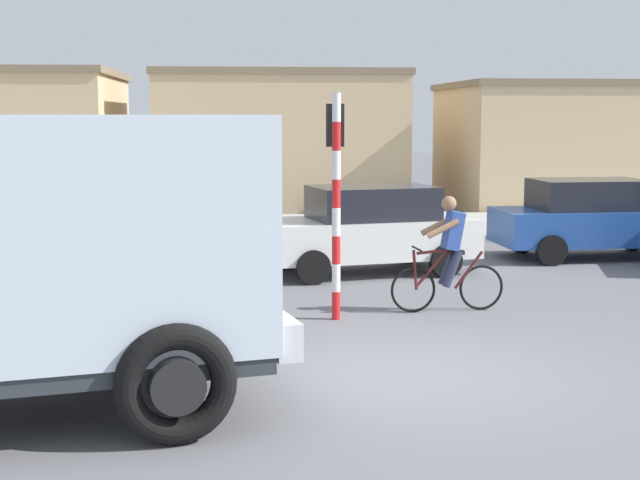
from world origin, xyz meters
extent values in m
plane|color=slate|center=(0.00, 0.00, 0.00)|extent=(120.00, 120.00, 0.00)
cube|color=#ADADA8|center=(0.00, 13.13, 0.08)|extent=(80.00, 5.00, 0.16)
cube|color=silver|center=(-1.84, -0.56, 0.80)|extent=(0.77, 2.37, 0.36)
cube|color=black|center=(-1.99, -0.60, 2.30)|extent=(0.60, 2.10, 0.70)
torus|color=black|center=(-3.20, 0.44, 0.55)|extent=(1.13, 0.48, 1.10)
cylinder|color=black|center=(-3.20, 0.44, 0.55)|extent=(0.55, 0.40, 0.50)
torus|color=black|center=(-2.61, -2.06, 0.55)|extent=(1.13, 0.48, 1.10)
cylinder|color=black|center=(-2.61, -2.06, 0.55)|extent=(0.55, 0.40, 0.50)
torus|color=black|center=(0.52, 3.26, 0.34)|extent=(0.68, 0.10, 0.68)
torus|color=black|center=(1.57, 3.35, 0.34)|extent=(0.68, 0.10, 0.68)
cylinder|color=#591E1E|center=(0.87, 3.29, 0.91)|extent=(0.60, 0.09, 0.09)
cylinder|color=#591E1E|center=(0.81, 3.29, 0.66)|extent=(0.51, 0.09, 0.57)
cylinder|color=#591E1E|center=(1.37, 3.33, 0.61)|extent=(0.44, 0.08, 0.57)
cylinder|color=#591E1E|center=(0.55, 3.26, 0.64)|extent=(0.10, 0.05, 0.59)
cylinder|color=black|center=(0.57, 3.27, 0.95)|extent=(0.07, 0.50, 0.03)
cube|color=black|center=(1.17, 3.32, 0.88)|extent=(0.25, 0.14, 0.06)
cube|color=#3351A8|center=(1.12, 3.31, 1.21)|extent=(0.32, 0.34, 0.59)
sphere|color=#9E7051|center=(1.05, 3.31, 1.61)|extent=(0.22, 0.22, 0.22)
cylinder|color=#2D334C|center=(1.10, 3.21, 0.65)|extent=(0.31, 0.14, 0.57)
cylinder|color=#9E7051|center=(0.93, 3.14, 1.26)|extent=(0.50, 0.13, 0.29)
cylinder|color=#2D334C|center=(1.08, 3.41, 0.65)|extent=(0.31, 0.14, 0.57)
cylinder|color=#9E7051|center=(0.90, 3.45, 1.26)|extent=(0.50, 0.13, 0.29)
cylinder|color=red|center=(-0.66, 2.91, 0.20)|extent=(0.12, 0.12, 0.40)
cylinder|color=white|center=(-0.66, 2.91, 0.60)|extent=(0.12, 0.12, 0.40)
cylinder|color=red|center=(-0.66, 2.91, 1.00)|extent=(0.12, 0.12, 0.40)
cylinder|color=white|center=(-0.66, 2.91, 1.40)|extent=(0.12, 0.12, 0.40)
cylinder|color=red|center=(-0.66, 2.91, 1.80)|extent=(0.12, 0.12, 0.40)
cylinder|color=white|center=(-0.66, 2.91, 2.20)|extent=(0.12, 0.12, 0.40)
cylinder|color=red|center=(-0.66, 2.91, 2.60)|extent=(0.12, 0.12, 0.40)
cylinder|color=white|center=(-0.66, 2.91, 3.00)|extent=(0.12, 0.12, 0.40)
cube|color=black|center=(-0.66, 3.09, 2.75)|extent=(0.24, 0.20, 0.60)
sphere|color=orange|center=(-0.66, 3.21, 2.75)|extent=(0.14, 0.14, 0.14)
cube|color=white|center=(0.29, 6.77, 0.65)|extent=(4.26, 2.48, 0.70)
cube|color=black|center=(0.44, 6.80, 1.30)|extent=(2.45, 1.86, 0.60)
cylinder|color=black|center=(-0.75, 5.68, 0.30)|extent=(0.62, 0.30, 0.60)
cylinder|color=black|center=(-1.10, 7.35, 0.30)|extent=(0.62, 0.30, 0.60)
cylinder|color=black|center=(1.68, 6.19, 0.30)|extent=(0.62, 0.30, 0.60)
cylinder|color=black|center=(1.33, 7.85, 0.30)|extent=(0.62, 0.30, 0.60)
cube|color=#234C9E|center=(5.21, 8.18, 0.65)|extent=(4.07, 1.88, 0.70)
cube|color=black|center=(5.06, 8.17, 1.30)|extent=(2.26, 1.54, 0.60)
cylinder|color=black|center=(6.41, 9.09, 0.30)|extent=(0.61, 0.21, 0.60)
cylinder|color=black|center=(3.93, 8.97, 0.30)|extent=(0.61, 0.21, 0.60)
cylinder|color=black|center=(4.01, 7.28, 0.30)|extent=(0.61, 0.21, 0.60)
cube|color=#D1B284|center=(-0.65, 20.09, 2.03)|extent=(7.59, 5.74, 4.05)
cube|color=#7D6B4F|center=(-0.65, 20.09, 4.15)|extent=(7.75, 5.85, 0.20)
cube|color=#D1B284|center=(9.91, 18.99, 1.85)|extent=(10.14, 6.39, 3.69)
cube|color=#7D6B4F|center=(9.91, 18.99, 3.79)|extent=(10.34, 6.52, 0.20)
camera|label=1|loc=(-2.09, -10.14, 2.91)|focal=52.69mm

